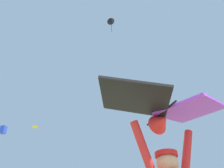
{
  "coord_description": "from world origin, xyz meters",
  "views": [
    {
      "loc": [
        -1.19,
        -2.12,
        0.8
      ],
      "look_at": [
        0.22,
        1.5,
        3.57
      ],
      "focal_mm": 36.36,
      "sensor_mm": 36.0,
      "label": 1
    }
  ],
  "objects": [
    {
      "name": "distant_kite_black_low_right",
      "position": [
        4.33,
        12.2,
        19.52
      ],
      "size": [
        1.17,
        1.22,
        1.85
      ],
      "color": "black"
    },
    {
      "name": "distant_kite_yellow_mid_right",
      "position": [
        -0.72,
        24.93,
        12.57
      ],
      "size": [
        0.79,
        0.79,
        0.21
      ],
      "color": "yellow"
    },
    {
      "name": "held_stunt_kite",
      "position": [
        0.22,
        -0.16,
        2.11
      ],
      "size": [
        1.73,
        0.91,
        0.39
      ],
      "color": "black"
    },
    {
      "name": "distant_kite_blue_high_right",
      "position": [
        -4.0,
        24.48,
        11.42
      ],
      "size": [
        0.79,
        0.82,
        0.92
      ],
      "color": "blue"
    }
  ]
}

